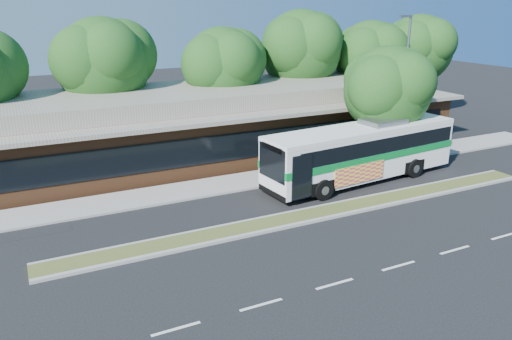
% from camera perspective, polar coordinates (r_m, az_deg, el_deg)
% --- Properties ---
extents(ground, '(120.00, 120.00, 0.00)m').
position_cam_1_polar(ground, '(24.03, 8.07, -5.55)').
color(ground, black).
rests_on(ground, ground).
extents(median_strip, '(26.00, 1.10, 0.15)m').
position_cam_1_polar(median_strip, '(24.46, 7.29, -4.88)').
color(median_strip, '#3F4D20').
rests_on(median_strip, ground).
extents(sidewalk, '(44.00, 2.60, 0.12)m').
position_cam_1_polar(sidewalk, '(29.12, 1.05, -0.88)').
color(sidewalk, gray).
rests_on(sidewalk, ground).
extents(plaza_building, '(33.20, 11.20, 4.45)m').
position_cam_1_polar(plaza_building, '(34.32, -3.99, 5.66)').
color(plaza_building, brown).
rests_on(plaza_building, ground).
extents(lamp_post, '(0.93, 0.18, 9.07)m').
position_cam_1_polar(lamp_post, '(33.03, 16.56, 9.35)').
color(lamp_post, slate).
rests_on(lamp_post, ground).
extents(tree_bg_b, '(6.69, 6.00, 9.00)m').
position_cam_1_polar(tree_bg_b, '(34.87, -16.44, 11.87)').
color(tree_bg_b, black).
rests_on(tree_bg_b, ground).
extents(tree_bg_c, '(6.24, 5.60, 8.26)m').
position_cam_1_polar(tree_bg_c, '(36.22, -3.33, 11.91)').
color(tree_bg_c, black).
rests_on(tree_bg_c, ground).
extents(tree_bg_d, '(6.91, 6.20, 9.37)m').
position_cam_1_polar(tree_bg_d, '(40.26, 5.59, 13.70)').
color(tree_bg_d, black).
rests_on(tree_bg_d, ground).
extents(tree_bg_e, '(6.47, 5.80, 8.50)m').
position_cam_1_polar(tree_bg_e, '(42.95, 13.27, 12.70)').
color(tree_bg_e, black).
rests_on(tree_bg_e, ground).
extents(tree_bg_f, '(6.69, 6.00, 8.92)m').
position_cam_1_polar(tree_bg_f, '(47.66, 18.30, 13.18)').
color(tree_bg_f, black).
rests_on(tree_bg_f, ground).
extents(transit_bus, '(12.46, 3.83, 3.45)m').
position_cam_1_polar(transit_bus, '(28.98, 12.08, 2.46)').
color(transit_bus, white).
rests_on(transit_bus, ground).
extents(sedan, '(5.65, 3.22, 1.54)m').
position_cam_1_polar(sedan, '(28.97, -22.94, -1.01)').
color(sedan, silver).
rests_on(sedan, ground).
extents(sidewalk_tree, '(5.90, 5.29, 7.40)m').
position_cam_1_polar(sidewalk_tree, '(31.98, 15.17, 9.15)').
color(sidewalk_tree, black).
rests_on(sidewalk_tree, ground).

